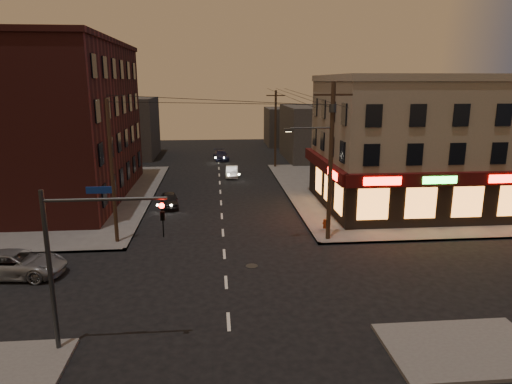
{
  "coord_description": "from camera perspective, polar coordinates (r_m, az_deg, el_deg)",
  "views": [
    {
      "loc": [
        -0.43,
        -21.9,
        10.13
      ],
      "look_at": [
        2.16,
        6.53,
        3.2
      ],
      "focal_mm": 32.0,
      "sensor_mm": 36.0,
      "label": 1
    }
  ],
  "objects": [
    {
      "name": "sidewalk_nw",
      "position": [
        45.63,
        -27.69,
        -0.68
      ],
      "size": [
        24.0,
        28.0,
        0.15
      ],
      "primitive_type": "cube",
      "color": "#514F4C",
      "rests_on": "ground"
    },
    {
      "name": "brick_apartment",
      "position": [
        43.39,
        -24.34,
        7.85
      ],
      "size": [
        12.0,
        20.0,
        13.0
      ],
      "primitive_type": "cube",
      "color": "#4A1A17",
      "rests_on": "sidewalk_nw"
    },
    {
      "name": "bg_building_ne_a",
      "position": [
        61.97,
        8.36,
        7.35
      ],
      "size": [
        10.0,
        12.0,
        7.0
      ],
      "primitive_type": "cube",
      "color": "#3F3D3A",
      "rests_on": "ground"
    },
    {
      "name": "suv_cross",
      "position": [
        27.62,
        -27.75,
        -7.96
      ],
      "size": [
        5.24,
        2.77,
        1.41
      ],
      "primitive_type": "imported",
      "rotation": [
        0.0,
        0.0,
        1.48
      ],
      "color": "gray",
      "rests_on": "ground"
    },
    {
      "name": "sedan_mid",
      "position": [
        49.66,
        -3.02,
        2.57
      ],
      "size": [
        1.51,
        3.77,
        1.22
      ],
      "primitive_type": "imported",
      "rotation": [
        0.0,
        0.0,
        -0.06
      ],
      "color": "gray",
      "rests_on": "ground"
    },
    {
      "name": "traffic_signal",
      "position": [
        18.1,
        -21.5,
        -6.61
      ],
      "size": [
        4.49,
        0.32,
        6.47
      ],
      "color": "#333538",
      "rests_on": "ground"
    },
    {
      "name": "pizza_building",
      "position": [
        39.23,
        19.6,
        5.85
      ],
      "size": [
        15.85,
        12.85,
        10.5
      ],
      "color": "gray",
      "rests_on": "sidewalk_ne"
    },
    {
      "name": "sedan_far",
      "position": [
        60.74,
        -4.4,
        4.6
      ],
      "size": [
        2.16,
        4.45,
        1.25
      ],
      "primitive_type": "imported",
      "rotation": [
        0.0,
        0.0,
        0.1
      ],
      "color": "#1B1D37",
      "rests_on": "ground"
    },
    {
      "name": "sidewalk_ne",
      "position": [
        45.98,
        18.58,
        0.29
      ],
      "size": [
        24.0,
        28.0,
        0.15
      ],
      "primitive_type": "cube",
      "color": "#514F4C",
      "rests_on": "ground"
    },
    {
      "name": "utility_pole_far",
      "position": [
        54.66,
        2.45,
        7.87
      ],
      "size": [
        0.26,
        0.26,
        9.0
      ],
      "primitive_type": "cylinder",
      "color": "#382619",
      "rests_on": "sidewalk_ne"
    },
    {
      "name": "utility_pole_west",
      "position": [
        29.62,
        -17.54,
        2.34
      ],
      "size": [
        0.24,
        0.24,
        9.0
      ],
      "primitive_type": "cylinder",
      "color": "#382619",
      "rests_on": "sidewalk_nw"
    },
    {
      "name": "bg_building_ne_b",
      "position": [
        75.28,
        4.37,
        8.16
      ],
      "size": [
        8.0,
        8.0,
        6.0
      ],
      "primitive_type": "cube",
      "color": "#3F3D3A",
      "rests_on": "ground"
    },
    {
      "name": "fire_hydrant",
      "position": [
        32.2,
        8.58,
        -3.87
      ],
      "size": [
        0.3,
        0.3,
        0.69
      ],
      "rotation": [
        0.0,
        0.0,
        -0.04
      ],
      "color": "maroon",
      "rests_on": "sidewalk_ne"
    },
    {
      "name": "ground",
      "position": [
        24.13,
        -3.77,
        -11.2
      ],
      "size": [
        120.0,
        120.0,
        0.0
      ],
      "primitive_type": "plane",
      "color": "black",
      "rests_on": "ground"
    },
    {
      "name": "utility_pole_main",
      "position": [
        28.93,
        9.13,
        4.78
      ],
      "size": [
        4.2,
        0.44,
        10.0
      ],
      "color": "#382619",
      "rests_on": "sidewalk_ne"
    },
    {
      "name": "sedan_near",
      "position": [
        38.3,
        -10.82,
        -1.0
      ],
      "size": [
        1.88,
        3.72,
        1.21
      ],
      "primitive_type": "imported",
      "rotation": [
        0.0,
        0.0,
        0.13
      ],
      "color": "black",
      "rests_on": "ground"
    },
    {
      "name": "bg_building_nw",
      "position": [
        65.41,
        -16.41,
        7.71
      ],
      "size": [
        9.0,
        10.0,
        8.0
      ],
      "primitive_type": "cube",
      "color": "#3F3D3A",
      "rests_on": "ground"
    }
  ]
}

